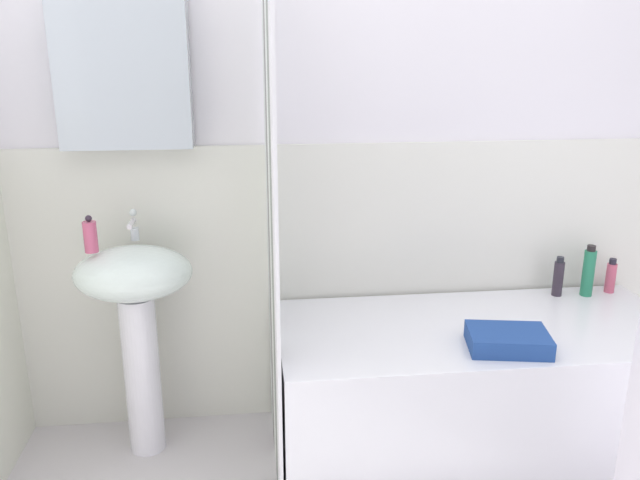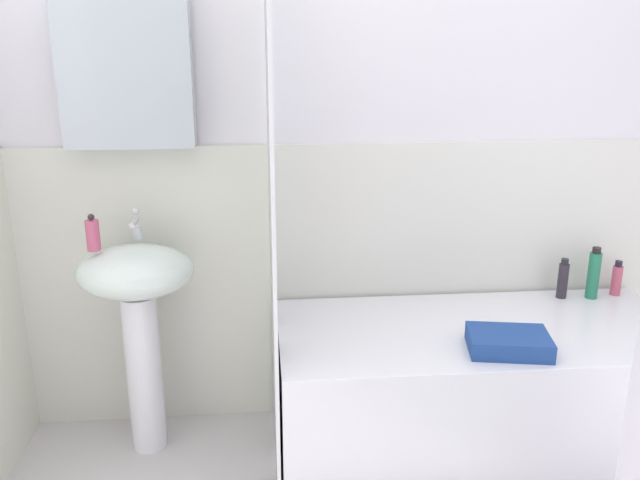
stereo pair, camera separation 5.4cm
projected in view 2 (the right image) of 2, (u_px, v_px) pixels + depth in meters
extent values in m
cube|color=white|center=(393.00, 142.00, 2.60)|extent=(3.60, 0.05, 2.40)
cube|color=silver|center=(390.00, 282.00, 2.74)|extent=(3.60, 0.02, 1.20)
cube|color=silver|center=(127.00, 71.00, 2.34)|extent=(0.48, 0.12, 0.56)
cylinder|color=white|center=(144.00, 373.00, 2.53)|extent=(0.14, 0.14, 0.66)
ellipsoid|color=white|center=(135.00, 272.00, 2.40)|extent=(0.44, 0.34, 0.20)
cylinder|color=silver|center=(138.00, 233.00, 2.46)|extent=(0.03, 0.03, 0.05)
cylinder|color=silver|center=(134.00, 222.00, 2.40)|extent=(0.02, 0.10, 0.02)
sphere|color=silver|center=(136.00, 211.00, 2.44)|extent=(0.03, 0.03, 0.03)
cylinder|color=#C34F73|center=(93.00, 235.00, 2.31)|extent=(0.05, 0.05, 0.11)
sphere|color=#2F222F|center=(91.00, 217.00, 2.30)|extent=(0.02, 0.02, 0.02)
cube|color=white|center=(478.00, 390.00, 2.51)|extent=(1.57, 0.70, 0.54)
cube|color=white|center=(274.00, 239.00, 1.96)|extent=(0.01, 0.14, 2.00)
cube|color=gray|center=(273.00, 227.00, 2.09)|extent=(0.01, 0.14, 2.00)
cube|color=white|center=(272.00, 217.00, 2.23)|extent=(0.01, 0.14, 2.00)
cube|color=gray|center=(271.00, 207.00, 2.36)|extent=(0.01, 0.14, 2.00)
cube|color=white|center=(270.00, 199.00, 2.50)|extent=(0.01, 0.14, 2.00)
cylinder|color=#C9516C|center=(616.00, 281.00, 2.74)|extent=(0.04, 0.04, 0.13)
cylinder|color=#231F2D|center=(619.00, 264.00, 2.72)|extent=(0.03, 0.03, 0.02)
cylinder|color=#267D57|center=(593.00, 276.00, 2.69)|extent=(0.05, 0.05, 0.20)
cylinder|color=black|center=(597.00, 250.00, 2.66)|extent=(0.04, 0.04, 0.02)
cylinder|color=#302833|center=(563.00, 281.00, 2.70)|extent=(0.04, 0.04, 0.15)
cylinder|color=#23242C|center=(565.00, 261.00, 2.68)|extent=(0.03, 0.03, 0.02)
cube|color=navy|center=(509.00, 342.00, 2.23)|extent=(0.31, 0.25, 0.07)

